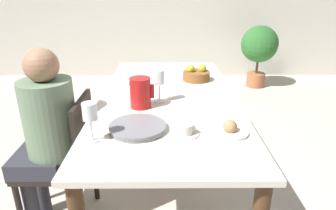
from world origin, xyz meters
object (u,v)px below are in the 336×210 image
object	(u,v)px
wine_glass_water	(159,78)
chair_person_side	(67,158)
bread_plate	(230,130)
wine_glass_juice	(90,114)
teacup_near_person	(185,130)
potted_plant	(259,47)
person_seated	(46,129)
fruit_bowl	(196,75)
serving_tray	(138,128)
red_pitcher	(140,92)

from	to	relation	value
wine_glass_water	chair_person_side	bearing A→B (deg)	-164.84
chair_person_side	bread_plate	xyz separation A→B (m)	(0.94, -0.28, 0.34)
wine_glass_water	wine_glass_juice	size ratio (longest dim) A/B	1.06
teacup_near_person	potted_plant	size ratio (longest dim) A/B	0.15
person_seated	wine_glass_juice	bearing A→B (deg)	-132.33
bread_plate	potted_plant	xyz separation A→B (m)	(1.07, 3.11, -0.19)
wine_glass_water	bread_plate	size ratio (longest dim) A/B	1.10
chair_person_side	fruit_bowl	world-z (taller)	fruit_bowl
wine_glass_juice	fruit_bowl	distance (m)	1.15
serving_tray	fruit_bowl	distance (m)	0.95
person_seated	potted_plant	distance (m)	3.55
red_pitcher	serving_tray	bearing A→B (deg)	-88.48
fruit_bowl	potted_plant	bearing A→B (deg)	62.29
potted_plant	red_pitcher	bearing A→B (deg)	-119.32
chair_person_side	fruit_bowl	size ratio (longest dim) A/B	4.11
fruit_bowl	serving_tray	bearing A→B (deg)	-113.73
teacup_near_person	potted_plant	distance (m)	3.38
person_seated	chair_person_side	bearing A→B (deg)	-67.69
chair_person_side	wine_glass_water	size ratio (longest dim) A/B	4.14
chair_person_side	wine_glass_juice	bearing A→B (deg)	-142.76
chair_person_side	fruit_bowl	xyz separation A→B (m)	(0.86, 0.62, 0.36)
potted_plant	wine_glass_juice	bearing A→B (deg)	-118.71
red_pitcher	wine_glass_juice	distance (m)	0.48
wine_glass_juice	fruit_bowl	world-z (taller)	wine_glass_juice
teacup_near_person	potted_plant	xyz separation A→B (m)	(1.30, 3.12, -0.20)
chair_person_side	red_pitcher	distance (m)	0.63
person_seated	red_pitcher	world-z (taller)	person_seated
bread_plate	fruit_bowl	bearing A→B (deg)	95.26
person_seated	red_pitcher	distance (m)	0.60
teacup_near_person	fruit_bowl	size ratio (longest dim) A/B	0.68
red_pitcher	wine_glass_juice	bearing A→B (deg)	-114.59
person_seated	potted_plant	world-z (taller)	person_seated
wine_glass_water	potted_plant	world-z (taller)	wine_glass_water
red_pitcher	wine_glass_juice	world-z (taller)	wine_glass_juice
serving_tray	fruit_bowl	bearing A→B (deg)	66.27
fruit_bowl	bread_plate	bearing A→B (deg)	-84.74
wine_glass_juice	fruit_bowl	xyz separation A→B (m)	(0.59, 0.98, -0.10)
teacup_near_person	bread_plate	world-z (taller)	bread_plate
wine_glass_water	potted_plant	distance (m)	3.04
person_seated	serving_tray	world-z (taller)	person_seated
teacup_near_person	red_pitcher	bearing A→B (deg)	124.12
wine_glass_water	wine_glass_juice	distance (m)	0.60
wine_glass_water	fruit_bowl	bearing A→B (deg)	58.93
wine_glass_juice	serving_tray	xyz separation A→B (m)	(0.21, 0.11, -0.13)
wine_glass_water	wine_glass_juice	world-z (taller)	wine_glass_water
serving_tray	fruit_bowl	xyz separation A→B (m)	(0.38, 0.87, 0.03)
red_pitcher	fruit_bowl	world-z (taller)	red_pitcher
fruit_bowl	potted_plant	world-z (taller)	potted_plant
wine_glass_water	serving_tray	xyz separation A→B (m)	(-0.10, -0.41, -0.14)
chair_person_side	red_pitcher	xyz separation A→B (m)	(0.47, 0.07, 0.41)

